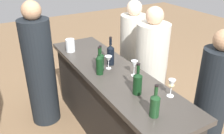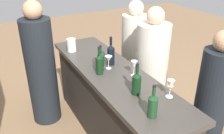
{
  "view_description": "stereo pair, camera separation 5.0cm",
  "coord_description": "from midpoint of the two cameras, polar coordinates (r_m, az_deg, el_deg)",
  "views": [
    {
      "loc": [
        -1.99,
        1.14,
        2.09
      ],
      "look_at": [
        0.0,
        0.0,
        0.95
      ],
      "focal_mm": 38.77,
      "sensor_mm": 36.0,
      "label": 1
    },
    {
      "loc": [
        -2.02,
        1.1,
        2.09
      ],
      "look_at": [
        0.0,
        0.0,
        0.95
      ],
      "focal_mm": 38.77,
      "sensor_mm": 36.0,
      "label": 2
    }
  ],
  "objects": [
    {
      "name": "water_pitcher",
      "position": [
        3.11,
        -10.27,
        5.05
      ],
      "size": [
        0.11,
        0.11,
        0.16
      ],
      "color": "silver",
      "rests_on": "bar_counter"
    },
    {
      "name": "wine_bottle_rightmost_near_black",
      "position": [
        2.69,
        -0.88,
        3.04
      ],
      "size": [
        0.08,
        0.08,
        0.33
      ],
      "color": "black",
      "rests_on": "bar_counter"
    },
    {
      "name": "wine_glass_near_left",
      "position": [
        2.17,
        13.21,
        -4.18
      ],
      "size": [
        0.06,
        0.06,
        0.17
      ],
      "color": "white",
      "rests_on": "bar_counter"
    },
    {
      "name": "wine_glass_near_right",
      "position": [
        2.6,
        -1.48,
        1.81
      ],
      "size": [
        0.08,
        0.08,
        0.15
      ],
      "color": "white",
      "rests_on": "bar_counter"
    },
    {
      "name": "person_left_guest",
      "position": [
        3.05,
        8.55,
        -1.29
      ],
      "size": [
        0.47,
        0.47,
        1.51
      ],
      "rotation": [
        0.0,
        0.0,
        1.34
      ],
      "color": "beige",
      "rests_on": "ground"
    },
    {
      "name": "person_server_behind",
      "position": [
        3.12,
        -17.04,
        -0.75
      ],
      "size": [
        0.46,
        0.46,
        1.58
      ],
      "rotation": [
        0.0,
        0.0,
        -1.24
      ],
      "color": "black",
      "rests_on": "ground"
    },
    {
      "name": "wine_bottle_second_right_dark_green",
      "position": [
        2.58,
        -3.26,
        1.45
      ],
      "size": [
        0.07,
        0.07,
        0.28
      ],
      "color": "black",
      "rests_on": "bar_counter"
    },
    {
      "name": "bar_counter",
      "position": [
        2.82,
        -0.52,
        -9.08
      ],
      "size": [
        2.23,
        0.6,
        0.9
      ],
      "color": "#2A2723",
      "rests_on": "ground"
    },
    {
      "name": "wine_glass_near_center",
      "position": [
        2.46,
        4.68,
        0.48
      ],
      "size": [
        0.07,
        0.07,
        0.17
      ],
      "color": "white",
      "rests_on": "bar_counter"
    },
    {
      "name": "wine_bottle_center_dark_green",
      "position": [
        2.49,
        -3.56,
        0.7
      ],
      "size": [
        0.07,
        0.07,
        0.3
      ],
      "color": "black",
      "rests_on": "bar_counter"
    },
    {
      "name": "person_center_guest",
      "position": [
        3.57,
        4.44,
        2.83
      ],
      "size": [
        0.42,
        0.42,
        1.47
      ],
      "rotation": [
        0.0,
        0.0,
        1.43
      ],
      "color": "beige",
      "rests_on": "ground"
    },
    {
      "name": "wine_bottle_second_left_dark_green",
      "position": [
        2.16,
        5.37,
        -3.66
      ],
      "size": [
        0.08,
        0.08,
        0.3
      ],
      "color": "black",
      "rests_on": "bar_counter"
    },
    {
      "name": "wine_bottle_leftmost_olive_green",
      "position": [
        1.9,
        9.31,
        -8.73
      ],
      "size": [
        0.08,
        0.08,
        0.28
      ],
      "color": "#193D1E",
      "rests_on": "bar_counter"
    },
    {
      "name": "person_right_guest",
      "position": [
        2.64,
        21.71,
        -8.13
      ],
      "size": [
        0.34,
        0.34,
        1.46
      ],
      "rotation": [
        0.0,
        0.0,
        1.64
      ],
      "color": "black",
      "rests_on": "ground"
    }
  ]
}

